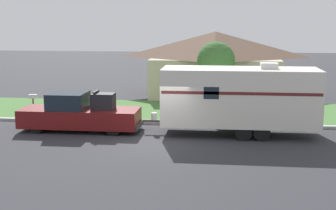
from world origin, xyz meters
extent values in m
plane|color=#2D2D33|center=(0.00, 0.00, 0.00)|extent=(120.00, 120.00, 0.00)
cube|color=#ADADA8|center=(0.00, 3.75, 0.07)|extent=(80.00, 0.30, 0.14)
cube|color=#477538|center=(0.00, 7.40, 0.01)|extent=(80.00, 7.00, 0.03)
cube|color=beige|center=(2.25, 14.02, 1.41)|extent=(9.06, 6.41, 2.81)
pyramid|color=brown|center=(2.25, 14.02, 3.74)|extent=(9.79, 6.93, 1.86)
cube|color=#4C3828|center=(2.25, 10.84, 1.05)|extent=(1.00, 0.06, 2.10)
cylinder|color=black|center=(-6.37, 1.07, 0.40)|extent=(0.80, 0.28, 0.80)
cylinder|color=black|center=(-6.37, 2.74, 0.40)|extent=(0.80, 0.28, 0.80)
cylinder|color=black|center=(-2.44, 1.07, 0.40)|extent=(0.80, 0.28, 0.80)
cylinder|color=black|center=(-2.44, 2.74, 0.40)|extent=(0.80, 0.28, 0.80)
cube|color=maroon|center=(-5.57, 1.90, 0.67)|extent=(3.51, 2.03, 0.90)
cube|color=#19232D|center=(-4.93, 1.90, 1.53)|extent=(1.82, 1.86, 0.81)
cube|color=maroon|center=(-2.59, 1.90, 0.67)|extent=(2.44, 2.03, 0.90)
cube|color=#333333|center=(-1.31, 1.90, 0.34)|extent=(0.12, 1.82, 0.20)
cube|color=black|center=(-3.13, 1.90, 1.52)|extent=(1.12, 0.85, 0.80)
cube|color=black|center=(-3.49, 1.90, 2.00)|extent=(0.10, 0.94, 0.08)
cylinder|color=black|center=(3.77, 0.79, 0.39)|extent=(0.77, 0.22, 0.77)
cylinder|color=black|center=(3.77, 3.01, 0.39)|extent=(0.77, 0.22, 0.77)
cylinder|color=black|center=(4.62, 0.79, 0.39)|extent=(0.77, 0.22, 0.77)
cylinder|color=black|center=(4.62, 3.01, 0.39)|extent=(0.77, 0.22, 0.77)
cube|color=silver|center=(3.60, 1.90, 1.89)|extent=(7.44, 2.50, 2.71)
cube|color=#5B1E1E|center=(3.60, 0.65, 2.23)|extent=(7.29, 0.01, 0.14)
cube|color=#383838|center=(-0.62, 1.90, 0.59)|extent=(1.00, 0.12, 0.10)
cylinder|color=silver|center=(-0.57, 1.90, 0.82)|extent=(0.28, 0.28, 0.36)
cube|color=silver|center=(4.94, 1.90, 3.39)|extent=(0.80, 0.68, 0.28)
cube|color=#19232D|center=(2.26, 0.65, 2.23)|extent=(0.70, 0.01, 0.56)
cylinder|color=brown|center=(-7.97, 4.74, 0.55)|extent=(0.09, 0.09, 1.11)
cube|color=silver|center=(-7.97, 4.74, 1.22)|extent=(0.48, 0.20, 0.22)
cylinder|color=brown|center=(2.38, 7.15, 1.15)|extent=(0.24, 0.24, 2.30)
sphere|color=#38662D|center=(2.38, 7.15, 3.15)|extent=(2.26, 2.26, 2.26)
camera|label=1|loc=(2.67, -20.55, 5.56)|focal=50.00mm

